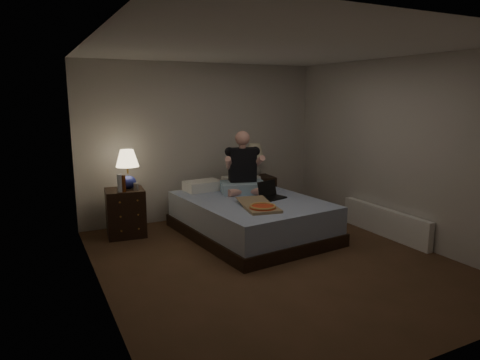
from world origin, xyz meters
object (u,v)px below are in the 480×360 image
laptop (273,190)px  person (243,162)px  water_bottle (120,183)px  beer_bottle_right (255,172)px  nightstand_left (126,213)px  bed (251,217)px  radiator (384,222)px  soda_can (136,186)px  beer_bottle_left (124,184)px  lamp_right (254,160)px  nightstand_right (258,195)px  lamp_left (128,169)px  pizza_box (263,207)px

laptop → person: bearing=94.7°
water_bottle → beer_bottle_right: bearing=4.9°
nightstand_left → water_bottle: 0.49m
bed → nightstand_left: size_ratio=3.17×
radiator → beer_bottle_right: bearing=124.4°
soda_can → beer_bottle_left: bearing=-167.7°
soda_can → beer_bottle_left: beer_bottle_left is taller
beer_bottle_left → laptop: (1.94, -0.77, -0.14)m
soda_can → laptop: 1.94m
lamp_right → soda_can: size_ratio=5.60×
bed → beer_bottle_left: size_ratio=9.40×
bed → nightstand_right: bearing=50.4°
beer_bottle_left → lamp_right: bearing=8.4°
laptop → radiator: (1.42, -0.76, -0.46)m
lamp_left → water_bottle: 0.27m
radiator → water_bottle: bearing=155.7°
lamp_left → water_bottle: size_ratio=2.24×
nightstand_right → soda_can: (-2.12, -0.28, 0.41)m
lamp_right → radiator: size_ratio=0.35×
lamp_left → beer_bottle_right: lamp_left is taller
water_bottle → soda_can: bearing=7.5°
nightstand_left → radiator: size_ratio=0.43×
nightstand_left → person: 1.86m
soda_can → beer_bottle_left: 0.19m
nightstand_right → beer_bottle_right: beer_bottle_right is taller
soda_can → radiator: 3.58m
nightstand_right → water_bottle: size_ratio=2.58×
person → pizza_box: bearing=-88.2°
water_bottle → laptop: bearing=-21.4°
pizza_box → nightstand_right: bearing=72.8°
lamp_right → person: person is taller
beer_bottle_left → radiator: (3.36, -1.53, -0.60)m
beer_bottle_left → laptop: beer_bottle_left is taller
lamp_left → laptop: size_ratio=1.65×
bed → nightstand_left: nightstand_left is taller
beer_bottle_left → nightstand_right: bearing=8.0°
lamp_right → person: 0.75m
nightstand_left → person: (1.70, -0.38, 0.66)m
nightstand_right → water_bottle: bearing=-168.5°
bed → beer_bottle_right: (0.53, 0.84, 0.49)m
water_bottle → pizza_box: (1.53, -1.28, -0.23)m
nightstand_left → person: bearing=-6.6°
lamp_left → person: person is taller
lamp_right → beer_bottle_right: size_ratio=2.43×
water_bottle → person: bearing=-7.5°
water_bottle → person: size_ratio=0.27×
bed → soda_can: (-1.47, 0.68, 0.46)m
nightstand_right → person: bearing=-131.8°
lamp_left → beer_bottle_left: size_ratio=2.43×
person → laptop: bearing=-54.0°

